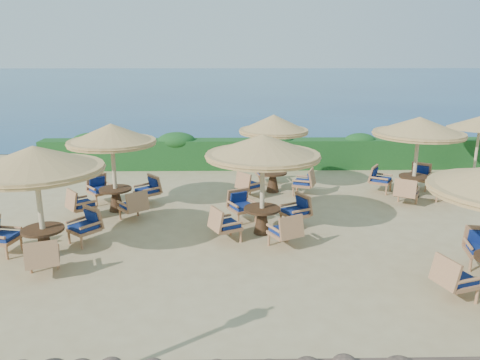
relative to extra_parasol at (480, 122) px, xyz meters
The scene contains 9 objects.
ground 9.62m from the extra_parasol, 146.31° to the right, with size 120.00×120.00×0.00m, color tan.
sea 65.30m from the extra_parasol, 96.86° to the left, with size 160.00×160.00×0.00m, color navy.
hedge 8.20m from the extra_parasol, 165.62° to the left, with size 18.00×0.90×1.20m, color #154119.
extra_parasol is the anchor object (origin of this frame).
cafe_set_0 14.98m from the extra_parasol, 153.86° to the right, with size 3.05×3.05×2.65m.
cafe_set_1 9.78m from the extra_parasol, 147.81° to the right, with size 2.96×2.96×2.65m.
cafe_set_3 12.99m from the extra_parasol, 165.21° to the right, with size 2.60×2.60×2.65m.
cafe_set_4 7.80m from the extra_parasol, 169.64° to the right, with size 2.73×2.61×2.65m.
cafe_set_5 3.69m from the extra_parasol, 146.33° to the right, with size 2.92×2.92×2.65m.
Camera 1 is at (-1.27, -11.58, 4.64)m, focal length 35.00 mm.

